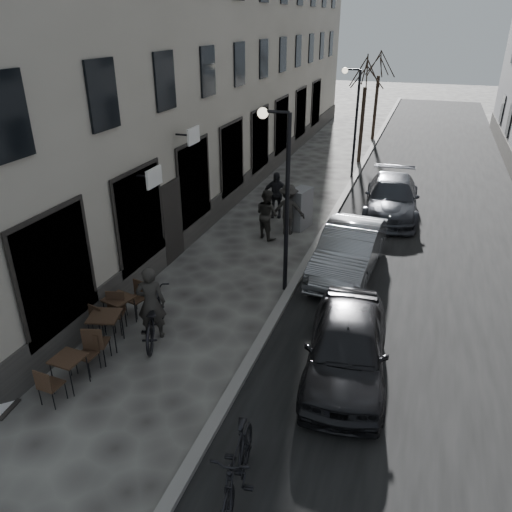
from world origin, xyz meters
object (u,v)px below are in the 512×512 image
Objects in this scene: pedestrian_near at (267,214)px; moped at (237,467)px; pedestrian_far at (276,195)px; car_near at (347,346)px; utility_cabinet at (300,208)px; bistro_set_a at (70,369)px; car_far at (392,197)px; streetlamp_near at (281,184)px; bistro_set_b at (106,327)px; bicycle at (152,316)px; car_mid at (349,250)px; streetlamp_far at (353,111)px; tree_near at (367,71)px; tree_far at (380,62)px; pedestrian_mid at (288,209)px; bistro_set_c at (120,308)px.

pedestrian_near is 0.85× the size of moped.
car_near is at bearing -77.33° from pedestrian_far.
utility_cabinet is 11.83m from moped.
bistro_set_a is 13.85m from car_far.
pedestrian_near reaches higher than bistro_set_a.
streetlamp_near is 1.19× the size of car_near.
bicycle is (0.85, 0.70, 0.06)m from bistro_set_b.
bistro_set_b is at bearing 98.19° from bistro_set_a.
bistro_set_a is at bearing -119.76° from car_mid.
streetlamp_far is at bearing 113.57° from car_far.
tree_far is (0.00, 6.00, 0.00)m from tree_near.
pedestrian_mid is at bearing -102.65° from pedestrian_near.
bicycle is 11.53m from car_far.
streetlamp_near is at bearing -146.18° from bicycle.
utility_cabinet is 1.60m from pedestrian_near.
pedestrian_far is at bearing -115.21° from bicycle.
pedestrian_near is 0.97× the size of pedestrian_mid.
car_far is (2.47, -4.80, -2.43)m from streetlamp_far.
pedestrian_far reaches higher than bistro_set_a.
bistro_set_a is 11.13m from pedestrian_far.
streetlamp_near is at bearing -90.28° from tree_near.
bistro_set_c is at bearing -100.50° from tree_near.
car_far is at bearing -80.13° from tree_far.
utility_cabinet is at bearing 84.34° from bistro_set_c.
pedestrian_far reaches higher than car_far.
car_mid is 2.15× the size of moped.
bicycle is 6.37m from car_mid.
car_far is at bearing 71.05° from streetlamp_near.
tree_near is 12.28m from pedestrian_near.
utility_cabinet is at bearing -46.37° from pedestrian_far.
bistro_set_b is at bearing -177.63° from car_near.
tree_far is at bearing 89.54° from streetlamp_far.
bistro_set_c is 11.83m from car_far.
bicycle is 6.79m from pedestrian_near.
streetlamp_near reaches higher than bistro_set_b.
utility_cabinet reaches higher than moped.
car_far is (2.47, 7.20, -2.43)m from streetlamp_near.
pedestrian_far is (-1.79, 5.52, -2.25)m from streetlamp_near.
car_mid is at bearing -39.84° from utility_cabinet.
tree_near is 3.81× the size of utility_cabinet.
pedestrian_mid is 3.50m from car_mid.
streetlamp_far is 3.40× the size of utility_cabinet.
bistro_set_a is (-2.95, -17.54, -2.71)m from streetlamp_far.
car_far reaches higher than bistro_set_a.
moped reaches higher than bistro_set_c.
car_mid is at bearing -60.96° from pedestrian_far.
utility_cabinet is 0.33× the size of car_mid.
utility_cabinet is at bearing 130.14° from car_mid.
moped is (1.96, -11.66, -0.11)m from utility_cabinet.
tree_far is at bearing 89.77° from car_near.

